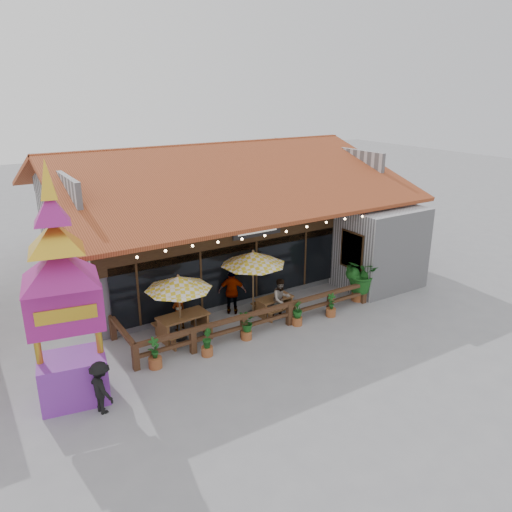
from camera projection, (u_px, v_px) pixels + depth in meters
ground at (292, 317)px, 19.62m from camera, size 100.00×100.00×0.00m
restaurant_building at (218, 224)px, 24.34m from camera, size 15.50×14.73×6.09m
patio_railing at (246, 318)px, 18.08m from camera, size 10.00×2.60×0.92m
umbrella_left at (178, 283)px, 17.14m from camera, size 2.98×2.98×2.50m
umbrella_right at (253, 258)px, 19.06m from camera, size 3.14×3.14×2.70m
picnic_table_left at (183, 322)px, 17.83m from camera, size 1.92×1.69×0.87m
picnic_table_right at (275, 303)px, 19.71m from camera, size 1.56×1.37×0.71m
thai_sign_tower at (59, 272)px, 13.18m from camera, size 3.19×3.19×7.45m
tropical_plant at (360, 273)px, 20.74m from camera, size 1.94×2.00×2.12m
diner_a at (179, 311)px, 18.33m from camera, size 0.61×0.48×1.49m
diner_b at (281, 299)px, 19.23m from camera, size 0.84×0.68×1.63m
diner_c at (232, 292)px, 19.62m from camera, size 1.16×0.99×1.86m
pedestrian at (101, 388)px, 13.65m from camera, size 0.79×1.10×1.55m
planter_a at (155, 355)px, 15.93m from camera, size 0.44×0.44×1.07m
planter_b at (207, 344)px, 16.66m from camera, size 0.40×0.44×0.97m
planter_c at (246, 325)px, 17.71m from camera, size 0.75×0.72×0.96m
planter_d at (297, 314)px, 18.79m from camera, size 0.48×0.48×0.96m
planter_e at (331, 307)px, 19.54m from camera, size 0.39×0.40×0.96m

